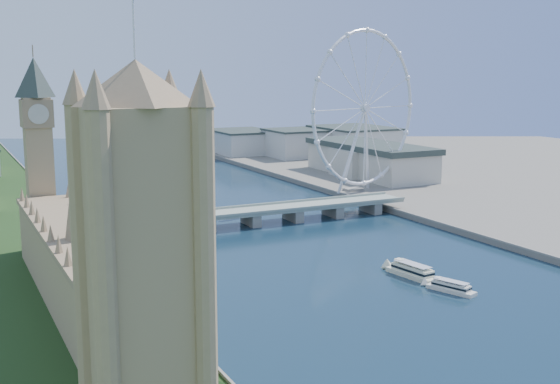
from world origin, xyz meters
TOP-DOWN VIEW (x-y plane):
  - victoria_tower at (-135.00, 55.00)m, footprint 28.16×28.16m
  - parliament_range at (-128.00, 170.00)m, footprint 24.00×200.00m
  - big_ben at (-128.00, 278.00)m, footprint 20.02×20.02m
  - westminster_bridge at (0.00, 300.00)m, footprint 220.00×22.00m
  - london_eye at (119.98, 355.08)m, footprint 113.60×39.12m
  - county_hall at (175.00, 430.00)m, footprint 54.00×144.00m
  - city_skyline at (39.22, 560.08)m, footprint 505.00×280.00m
  - tour_boat_near at (22.77, 162.48)m, footprint 12.47×32.50m
  - tour_boat_far at (24.39, 136.51)m, footprint 14.68×26.01m

SIDE VIEW (x-z plane):
  - county_hall at x=175.00m, z-range -17.50..17.50m
  - tour_boat_near at x=22.77m, z-range -3.51..3.51m
  - tour_boat_far at x=24.39m, z-range -2.78..2.78m
  - westminster_bridge at x=0.00m, z-range 1.88..11.38m
  - city_skyline at x=39.22m, z-range 0.96..32.96m
  - parliament_range at x=-128.00m, z-range -16.52..53.48m
  - victoria_tower at x=-135.00m, z-range -1.51..110.49m
  - big_ben at x=-128.00m, z-range 11.57..121.57m
  - london_eye at x=119.98m, z-range 5.37..129.67m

